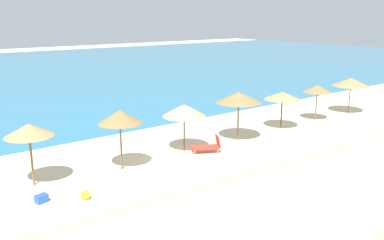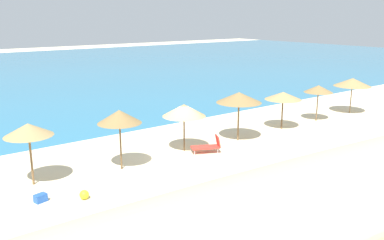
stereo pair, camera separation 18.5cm
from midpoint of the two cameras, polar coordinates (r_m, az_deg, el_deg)
name	(u,v)px [view 2 (the right image)]	position (r m, az deg, el deg)	size (l,w,h in m)	color
ground_plane	(180,156)	(21.72, -1.39, -5.01)	(160.00, 160.00, 0.00)	beige
sea_water	(0,75)	(56.60, -24.77, 5.67)	(160.00, 64.91, 0.01)	teal
dune_ridge	(335,194)	(15.47, 19.42, -9.55)	(47.35, 5.21, 2.26)	beige
beach_umbrella_2	(28,130)	(18.73, -21.32, -1.27)	(2.05, 2.05, 2.75)	brown
beach_umbrella_3	(119,117)	(19.52, -9.68, 0.45)	(2.07, 2.07, 2.90)	brown
beach_umbrella_4	(184,110)	(21.96, -0.86, 1.35)	(2.31, 2.31, 2.59)	brown
beach_umbrella_5	(239,97)	(24.01, 6.69, 3.09)	(2.62, 2.62, 2.87)	brown
beach_umbrella_6	(283,96)	(27.08, 12.61, 3.26)	(2.34, 2.34, 2.42)	brown
beach_umbrella_7	(318,89)	(29.80, 17.16, 4.10)	(1.96, 1.96, 2.50)	brown
beach_umbrella_8	(352,82)	(32.98, 21.34, 4.87)	(2.68, 2.68, 2.64)	brown
lounge_chair_0	(208,146)	(22.21, 2.51, -3.54)	(1.67, 1.24, 0.92)	red
beach_ball	(84,195)	(17.35, -14.30, -9.91)	(0.38, 0.38, 0.38)	yellow
cooler_box	(40,198)	(17.62, -19.82, -10.05)	(0.46, 0.32, 0.32)	blue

